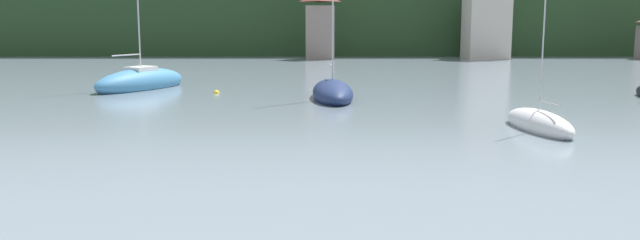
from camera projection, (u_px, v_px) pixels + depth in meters
name	position (u px, v px, depth m)	size (l,w,h in m)	color
wooded_hillside	(236.00, 20.00, 120.46)	(352.00, 61.74, 26.45)	#264223
shore_building_west	(320.00, 27.00, 79.72)	(3.83, 3.68, 8.57)	gray
shore_building_westcentral	(486.00, 17.00, 80.62)	(5.46, 5.99, 11.25)	beige
sailboat_mid_1	(538.00, 124.00, 26.36)	(2.13, 5.45, 6.40)	white
sailboat_far_4	(141.00, 82.00, 43.20)	(5.89, 8.77, 13.44)	teal
sailboat_far_7	(332.00, 93.00, 37.45)	(2.82, 7.95, 10.75)	navy
mooring_buoy_near	(216.00, 93.00, 40.62)	(0.42, 0.42, 0.42)	yellow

